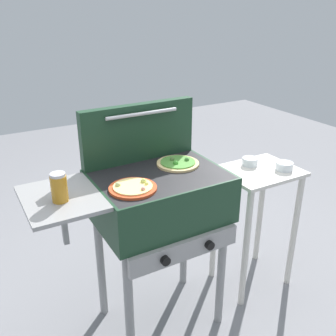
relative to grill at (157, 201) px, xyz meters
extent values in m
plane|color=gray|center=(0.01, 0.00, -0.76)|extent=(8.00, 8.00, 0.00)
cube|color=#193823|center=(0.01, 0.00, 0.02)|extent=(0.64, 0.48, 0.24)
cube|color=black|center=(0.01, 0.00, 0.14)|extent=(0.61, 0.46, 0.01)
cube|color=gray|center=(-0.47, 0.00, 0.13)|extent=(0.32, 0.41, 0.02)
cube|color=gray|center=(-0.47, 0.00, 0.02)|extent=(0.02, 0.02, 0.24)
cube|color=gray|center=(0.01, -0.25, -0.15)|extent=(0.58, 0.02, 0.10)
cylinder|color=black|center=(-0.11, -0.27, -0.15)|extent=(0.04, 0.02, 0.04)
cylinder|color=black|center=(0.13, -0.27, -0.15)|extent=(0.04, 0.02, 0.04)
cylinder|color=gray|center=(-0.26, -0.19, -0.43)|extent=(0.04, 0.04, 0.66)
cylinder|color=gray|center=(0.28, -0.19, -0.43)|extent=(0.04, 0.04, 0.66)
cylinder|color=gray|center=(-0.26, 0.19, -0.43)|extent=(0.04, 0.04, 0.66)
cylinder|color=gray|center=(0.28, 0.19, -0.43)|extent=(0.04, 0.04, 0.66)
cube|color=#193823|center=(0.01, 0.22, 0.29)|extent=(0.63, 0.07, 0.30)
cylinder|color=#B7B7BC|center=(0.01, 0.17, 0.40)|extent=(0.38, 0.02, 0.02)
cylinder|color=#C64723|center=(-0.17, -0.09, 0.15)|extent=(0.22, 0.22, 0.01)
cylinder|color=#EDD17A|center=(-0.17, -0.09, 0.16)|extent=(0.18, 0.18, 0.01)
sphere|color=#BDC47C|center=(-0.22, -0.05, 0.17)|extent=(0.02, 0.02, 0.02)
sphere|color=#F2EA6E|center=(-0.11, -0.11, 0.17)|extent=(0.02, 0.02, 0.02)
sphere|color=#F29E8C|center=(-0.15, -0.15, 0.17)|extent=(0.02, 0.02, 0.02)
sphere|color=#BECA64|center=(-0.11, -0.08, 0.17)|extent=(0.03, 0.03, 0.03)
cylinder|color=#E0C17F|center=(0.15, 0.06, 0.15)|extent=(0.22, 0.22, 0.01)
cylinder|color=#4C8C38|center=(0.15, 0.06, 0.16)|extent=(0.18, 0.18, 0.01)
sphere|color=#4C6C36|center=(0.14, 0.09, 0.17)|extent=(0.02, 0.02, 0.02)
sphere|color=green|center=(0.13, 0.04, 0.17)|extent=(0.03, 0.03, 0.03)
sphere|color=#437D36|center=(0.20, 0.05, 0.17)|extent=(0.02, 0.02, 0.02)
cylinder|color=#B77A1E|center=(-0.48, -0.04, 0.20)|extent=(0.07, 0.07, 0.11)
cylinder|color=silver|center=(-0.48, -0.04, 0.26)|extent=(0.06, 0.06, 0.01)
cube|color=beige|center=(0.67, 0.00, 0.01)|extent=(0.44, 0.36, 0.02)
cylinder|color=beige|center=(0.48, -0.15, -0.38)|extent=(0.04, 0.04, 0.76)
cylinder|color=beige|center=(0.86, -0.15, -0.38)|extent=(0.04, 0.04, 0.76)
cylinder|color=beige|center=(0.48, 0.15, -0.38)|extent=(0.04, 0.04, 0.76)
cylinder|color=beige|center=(0.86, 0.15, -0.38)|extent=(0.04, 0.04, 0.76)
cylinder|color=silver|center=(0.67, 0.09, 0.05)|extent=(0.09, 0.09, 0.04)
cylinder|color=#4C7533|center=(0.67, 0.09, 0.04)|extent=(0.08, 0.08, 0.02)
cylinder|color=silver|center=(0.80, -0.06, 0.05)|extent=(0.10, 0.10, 0.04)
cylinder|color=maroon|center=(0.80, -0.06, 0.04)|extent=(0.08, 0.08, 0.02)
camera|label=1|loc=(-0.79, -1.49, 0.90)|focal=40.94mm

